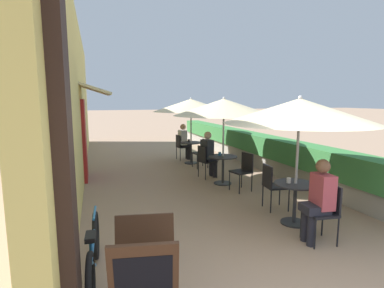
% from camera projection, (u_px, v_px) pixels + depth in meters
% --- Properties ---
extents(cafe_facade_wall, '(0.98, 13.78, 4.20)m').
position_uv_depth(cafe_facade_wall, '(77.00, 100.00, 8.12)').
color(cafe_facade_wall, '#E0CC6B').
rests_on(cafe_facade_wall, ground_plane).
extents(planter_hedge, '(0.60, 12.78, 1.01)m').
position_uv_depth(planter_hedge, '(249.00, 146.00, 10.00)').
color(planter_hedge, gray).
rests_on(planter_hedge, ground_plane).
extents(patio_table_near, '(0.70, 0.70, 0.70)m').
position_uv_depth(patio_table_near, '(295.00, 196.00, 5.03)').
color(patio_table_near, '#28282D').
rests_on(patio_table_near, ground_plane).
extents(patio_umbrella_near, '(2.46, 2.46, 2.16)m').
position_uv_depth(patio_umbrella_near, '(300.00, 111.00, 4.82)').
color(patio_umbrella_near, '#B7B7BC').
rests_on(patio_umbrella_near, ground_plane).
extents(cafe_chair_near_left, '(0.45, 0.45, 0.87)m').
position_uv_depth(cafe_chair_near_left, '(272.00, 183.00, 5.68)').
color(cafe_chair_near_left, black).
rests_on(cafe_chair_near_left, ground_plane).
extents(cafe_chair_near_right, '(0.45, 0.45, 0.87)m').
position_uv_depth(cafe_chair_near_right, '(325.00, 208.00, 4.37)').
color(cafe_chair_near_right, black).
rests_on(cafe_chair_near_right, ground_plane).
extents(seated_patron_near_right, '(0.44, 0.37, 1.25)m').
position_uv_depth(seated_patron_near_right, '(319.00, 198.00, 4.32)').
color(seated_patron_near_right, '#23232D').
rests_on(seated_patron_near_right, ground_plane).
extents(coffee_cup_near, '(0.07, 0.07, 0.09)m').
position_uv_depth(coffee_cup_near, '(289.00, 180.00, 5.01)').
color(coffee_cup_near, white).
rests_on(coffee_cup_near, patio_table_near).
extents(patio_table_mid, '(0.70, 0.70, 0.70)m').
position_uv_depth(patio_table_mid, '(223.00, 165.00, 7.44)').
color(patio_table_mid, '#28282D').
rests_on(patio_table_mid, ground_plane).
extents(patio_umbrella_mid, '(2.46, 2.46, 2.16)m').
position_uv_depth(patio_umbrella_mid, '(224.00, 107.00, 7.23)').
color(patio_umbrella_mid, '#B7B7BC').
rests_on(patio_umbrella_mid, ground_plane).
extents(cafe_chair_mid_left, '(0.48, 0.48, 0.87)m').
position_uv_depth(cafe_chair_mid_left, '(243.00, 169.00, 6.88)').
color(cafe_chair_mid_left, black).
rests_on(cafe_chair_mid_left, ground_plane).
extents(cafe_chair_mid_right, '(0.48, 0.48, 0.87)m').
position_uv_depth(cafe_chair_mid_right, '(205.00, 159.00, 7.98)').
color(cafe_chair_mid_right, black).
rests_on(cafe_chair_mid_right, ground_plane).
extents(seated_patron_mid_right, '(0.46, 0.40, 1.25)m').
position_uv_depth(seated_patron_mid_right, '(209.00, 152.00, 8.02)').
color(seated_patron_mid_right, '#23232D').
rests_on(seated_patron_mid_right, ground_plane).
extents(coffee_cup_mid, '(0.07, 0.07, 0.09)m').
position_uv_depth(coffee_cup_mid, '(220.00, 154.00, 7.47)').
color(coffee_cup_mid, teal).
rests_on(coffee_cup_mid, patio_table_mid).
extents(patio_table_far, '(0.70, 0.70, 0.70)m').
position_uv_depth(patio_table_far, '(191.00, 149.00, 9.84)').
color(patio_table_far, '#28282D').
rests_on(patio_table_far, ground_plane).
extents(patio_umbrella_far, '(2.46, 2.46, 2.16)m').
position_uv_depth(patio_umbrella_far, '(191.00, 105.00, 9.63)').
color(patio_umbrella_far, '#B7B7BC').
rests_on(patio_umbrella_far, ground_plane).
extents(cafe_chair_far_left, '(0.44, 0.44, 0.87)m').
position_uv_depth(cafe_chair_far_left, '(181.00, 145.00, 10.43)').
color(cafe_chair_far_left, black).
rests_on(cafe_chair_far_left, ground_plane).
extents(seated_patron_far_left, '(0.43, 0.36, 1.25)m').
position_uv_depth(seated_patron_far_left, '(184.00, 140.00, 10.45)').
color(seated_patron_far_left, '#23232D').
rests_on(seated_patron_far_left, ground_plane).
extents(cafe_chair_far_right, '(0.44, 0.44, 0.87)m').
position_uv_depth(cafe_chair_far_right, '(202.00, 151.00, 9.24)').
color(cafe_chair_far_right, black).
rests_on(cafe_chair_far_right, ground_plane).
extents(coffee_cup_far, '(0.07, 0.07, 0.09)m').
position_uv_depth(coffee_cup_far, '(189.00, 141.00, 9.87)').
color(coffee_cup_far, '#232328').
rests_on(coffee_cup_far, patio_table_far).
extents(bicycle_leaning, '(0.15, 1.73, 0.71)m').
position_uv_depth(bicycle_leaning, '(94.00, 255.00, 3.42)').
color(bicycle_leaning, black).
rests_on(bicycle_leaning, ground_plane).
extents(menu_board, '(0.65, 0.72, 1.02)m').
position_uv_depth(menu_board, '(145.00, 284.00, 2.60)').
color(menu_board, '#422819').
rests_on(menu_board, ground_plane).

